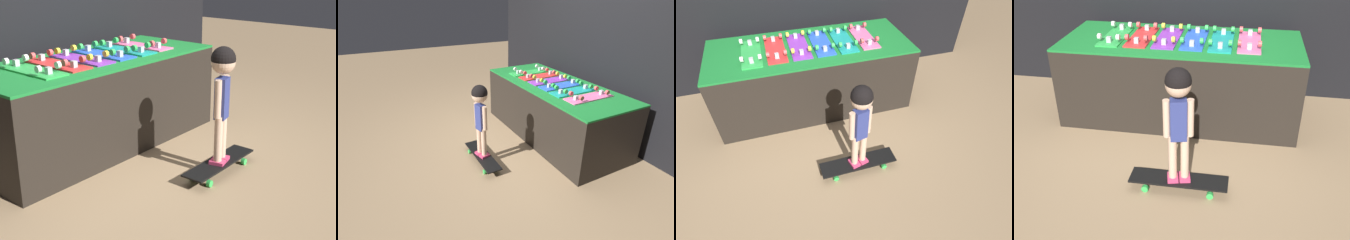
# 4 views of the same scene
# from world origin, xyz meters

# --- Properties ---
(ground_plane) EXTENTS (16.00, 16.00, 0.00)m
(ground_plane) POSITION_xyz_m (0.00, 0.00, 0.00)
(ground_plane) COLOR #9E7F5B
(display_rack) EXTENTS (2.24, 0.94, 0.78)m
(display_rack) POSITION_xyz_m (0.00, 0.53, 0.39)
(display_rack) COLOR black
(display_rack) RESTS_ON ground_plane
(skateboard_green_on_rack) EXTENTS (0.20, 0.61, 0.09)m
(skateboard_green_on_rack) POSITION_xyz_m (-0.63, 0.51, 0.80)
(skateboard_green_on_rack) COLOR green
(skateboard_green_on_rack) RESTS_ON display_rack
(skateboard_red_on_rack) EXTENTS (0.20, 0.61, 0.09)m
(skateboard_red_on_rack) POSITION_xyz_m (-0.38, 0.53, 0.80)
(skateboard_red_on_rack) COLOR red
(skateboard_red_on_rack) RESTS_ON display_rack
(skateboard_purple_on_rack) EXTENTS (0.20, 0.61, 0.09)m
(skateboard_purple_on_rack) POSITION_xyz_m (-0.13, 0.54, 0.80)
(skateboard_purple_on_rack) COLOR purple
(skateboard_purple_on_rack) RESTS_ON display_rack
(skateboard_blue_on_rack) EXTENTS (0.20, 0.61, 0.09)m
(skateboard_blue_on_rack) POSITION_xyz_m (0.13, 0.54, 0.80)
(skateboard_blue_on_rack) COLOR blue
(skateboard_blue_on_rack) RESTS_ON display_rack
(skateboard_teal_on_rack) EXTENTS (0.20, 0.61, 0.09)m
(skateboard_teal_on_rack) POSITION_xyz_m (0.38, 0.53, 0.80)
(skateboard_teal_on_rack) COLOR teal
(skateboard_teal_on_rack) RESTS_ON display_rack
(skateboard_pink_on_rack) EXTENTS (0.20, 0.61, 0.09)m
(skateboard_pink_on_rack) POSITION_xyz_m (0.63, 0.54, 0.80)
(skateboard_pink_on_rack) COLOR pink
(skateboard_pink_on_rack) RESTS_ON display_rack
(skateboard_on_floor) EXTENTS (0.75, 0.19, 0.09)m
(skateboard_on_floor) POSITION_xyz_m (0.18, -0.66, 0.07)
(skateboard_on_floor) COLOR black
(skateboard_on_floor) RESTS_ON ground_plane
(child) EXTENTS (0.21, 0.18, 0.90)m
(child) POSITION_xyz_m (0.18, -0.66, 0.72)
(child) COLOR #E03D6B
(child) RESTS_ON skateboard_on_floor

